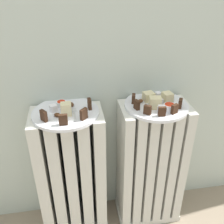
# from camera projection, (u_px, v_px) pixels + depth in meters

# --- Properties ---
(radiator_left) EXTENTS (0.30, 0.18, 0.62)m
(radiator_left) POSITION_uv_depth(u_px,v_px,m) (72.00, 175.00, 1.16)
(radiator_left) COLOR silver
(radiator_left) RESTS_ON ground_plane
(radiator_right) EXTENTS (0.30, 0.18, 0.62)m
(radiator_right) POSITION_uv_depth(u_px,v_px,m) (150.00, 166.00, 1.21)
(radiator_right) COLOR silver
(radiator_right) RESTS_ON ground_plane
(plate_left) EXTENTS (0.26, 0.26, 0.01)m
(plate_left) POSITION_uv_depth(u_px,v_px,m) (66.00, 113.00, 1.00)
(plate_left) COLOR white
(plate_left) RESTS_ON radiator_left
(plate_right) EXTENTS (0.26, 0.26, 0.01)m
(plate_right) POSITION_uv_depth(u_px,v_px,m) (156.00, 105.00, 1.05)
(plate_right) COLOR white
(plate_right) RESTS_ON radiator_right
(dark_cake_slice_left_0) EXTENTS (0.03, 0.03, 0.04)m
(dark_cake_slice_left_0) POSITION_uv_depth(u_px,v_px,m) (44.00, 116.00, 0.93)
(dark_cake_slice_left_0) COLOR #382114
(dark_cake_slice_left_0) RESTS_ON plate_left
(dark_cake_slice_left_1) EXTENTS (0.03, 0.01, 0.04)m
(dark_cake_slice_left_1) POSITION_uv_depth(u_px,v_px,m) (63.00, 120.00, 0.90)
(dark_cake_slice_left_1) COLOR #382114
(dark_cake_slice_left_1) RESTS_ON plate_left
(dark_cake_slice_left_2) EXTENTS (0.03, 0.03, 0.04)m
(dark_cake_slice_left_2) POSITION_uv_depth(u_px,v_px,m) (84.00, 114.00, 0.94)
(dark_cake_slice_left_2) COLOR #382114
(dark_cake_slice_left_2) RESTS_ON plate_left
(dark_cake_slice_left_3) EXTENTS (0.01, 0.03, 0.04)m
(dark_cake_slice_left_3) POSITION_uv_depth(u_px,v_px,m) (89.00, 104.00, 1.00)
(dark_cake_slice_left_3) COLOR #382114
(dark_cake_slice_left_3) RESTS_ON plate_left
(marble_cake_slice_left_0) EXTENTS (0.04, 0.03, 0.05)m
(marble_cake_slice_left_0) POSITION_uv_depth(u_px,v_px,m) (66.00, 109.00, 0.96)
(marble_cake_slice_left_0) COLOR beige
(marble_cake_slice_left_0) RESTS_ON plate_left
(turkish_delight_left_0) EXTENTS (0.03, 0.03, 0.02)m
(turkish_delight_left_0) POSITION_uv_depth(u_px,v_px,m) (66.00, 108.00, 1.00)
(turkish_delight_left_0) COLOR white
(turkish_delight_left_0) RESTS_ON plate_left
(turkish_delight_left_1) EXTENTS (0.03, 0.03, 0.03)m
(turkish_delight_left_1) POSITION_uv_depth(u_px,v_px,m) (53.00, 108.00, 0.99)
(turkish_delight_left_1) COLOR white
(turkish_delight_left_1) RESTS_ON plate_left
(medjool_date_left_0) EXTENTS (0.03, 0.03, 0.01)m
(medjool_date_left_0) POSITION_uv_depth(u_px,v_px,m) (57.00, 115.00, 0.96)
(medjool_date_left_0) COLOR #4C2814
(medjool_date_left_0) RESTS_ON plate_left
(medjool_date_left_1) EXTENTS (0.02, 0.03, 0.01)m
(medjool_date_left_1) POSITION_uv_depth(u_px,v_px,m) (71.00, 104.00, 1.03)
(medjool_date_left_1) COLOR #4C2814
(medjool_date_left_1) RESTS_ON plate_left
(jam_bowl_left) EXTENTS (0.04, 0.04, 0.02)m
(jam_bowl_left) POSITION_uv_depth(u_px,v_px,m) (61.00, 104.00, 1.02)
(jam_bowl_left) COLOR white
(jam_bowl_left) RESTS_ON plate_left
(dark_cake_slice_right_0) EXTENTS (0.02, 0.03, 0.04)m
(dark_cake_slice_right_0) POSITION_uv_depth(u_px,v_px,m) (133.00, 99.00, 1.05)
(dark_cake_slice_right_0) COLOR #382114
(dark_cake_slice_right_0) RESTS_ON plate_right
(dark_cake_slice_right_1) EXTENTS (0.02, 0.03, 0.04)m
(dark_cake_slice_right_1) POSITION_uv_depth(u_px,v_px,m) (137.00, 105.00, 1.00)
(dark_cake_slice_right_1) COLOR #382114
(dark_cake_slice_right_1) RESTS_ON plate_right
(dark_cake_slice_right_2) EXTENTS (0.03, 0.03, 0.04)m
(dark_cake_slice_right_2) POSITION_uv_depth(u_px,v_px,m) (148.00, 110.00, 0.97)
(dark_cake_slice_right_2) COLOR #382114
(dark_cake_slice_right_2) RESTS_ON plate_right
(dark_cake_slice_right_3) EXTENTS (0.03, 0.02, 0.04)m
(dark_cake_slice_right_3) POSITION_uv_depth(u_px,v_px,m) (162.00, 111.00, 0.96)
(dark_cake_slice_right_3) COLOR #382114
(dark_cake_slice_right_3) RESTS_ON plate_right
(dark_cake_slice_right_4) EXTENTS (0.03, 0.02, 0.04)m
(dark_cake_slice_right_4) POSITION_uv_depth(u_px,v_px,m) (175.00, 109.00, 0.97)
(dark_cake_slice_right_4) COLOR #382114
(dark_cake_slice_right_4) RESTS_ON plate_right
(dark_cake_slice_right_5) EXTENTS (0.02, 0.03, 0.04)m
(dark_cake_slice_right_5) POSITION_uv_depth(u_px,v_px,m) (180.00, 103.00, 1.01)
(dark_cake_slice_right_5) COLOR #382114
(dark_cake_slice_right_5) RESTS_ON plate_right
(marble_cake_slice_right_0) EXTENTS (0.05, 0.04, 0.04)m
(marble_cake_slice_right_0) POSITION_uv_depth(u_px,v_px,m) (155.00, 103.00, 1.01)
(marble_cake_slice_right_0) COLOR beige
(marble_cake_slice_right_0) RESTS_ON plate_right
(marble_cake_slice_right_1) EXTENTS (0.05, 0.05, 0.04)m
(marble_cake_slice_right_1) POSITION_uv_depth(u_px,v_px,m) (149.00, 97.00, 1.06)
(marble_cake_slice_right_1) COLOR beige
(marble_cake_slice_right_1) RESTS_ON plate_right
(marble_cake_slice_right_2) EXTENTS (0.04, 0.05, 0.04)m
(marble_cake_slice_right_2) POSITION_uv_depth(u_px,v_px,m) (167.00, 98.00, 1.05)
(marble_cake_slice_right_2) COLOR beige
(marble_cake_slice_right_2) RESTS_ON plate_right
(turkish_delight_right_0) EXTENTS (0.03, 0.03, 0.02)m
(turkish_delight_right_0) POSITION_uv_depth(u_px,v_px,m) (159.00, 102.00, 1.04)
(turkish_delight_right_0) COLOR white
(turkish_delight_right_0) RESTS_ON plate_right
(turkish_delight_right_1) EXTENTS (0.03, 0.03, 0.02)m
(turkish_delight_right_1) POSITION_uv_depth(u_px,v_px,m) (158.00, 95.00, 1.09)
(turkish_delight_right_1) COLOR white
(turkish_delight_right_1) RESTS_ON plate_right
(turkish_delight_right_2) EXTENTS (0.03, 0.03, 0.02)m
(turkish_delight_right_2) POSITION_uv_depth(u_px,v_px,m) (161.00, 109.00, 0.99)
(turkish_delight_right_2) COLOR white
(turkish_delight_right_2) RESTS_ON plate_right
(medjool_date_right_0) EXTENTS (0.03, 0.03, 0.01)m
(medjool_date_right_0) POSITION_uv_depth(u_px,v_px,m) (140.00, 101.00, 1.05)
(medjool_date_right_0) COLOR #4C2814
(medjool_date_right_0) RESTS_ON plate_right
(medjool_date_right_1) EXTENTS (0.03, 0.03, 0.02)m
(medjool_date_right_1) POSITION_uv_depth(u_px,v_px,m) (172.00, 98.00, 1.07)
(medjool_date_right_1) COLOR #4C2814
(medjool_date_right_1) RESTS_ON plate_right
(medjool_date_right_2) EXTENTS (0.03, 0.03, 0.01)m
(medjool_date_right_2) POSITION_uv_depth(u_px,v_px,m) (146.00, 95.00, 1.10)
(medjool_date_right_2) COLOR #4C2814
(medjool_date_right_2) RESTS_ON plate_right
(jam_bowl_right) EXTENTS (0.04, 0.04, 0.02)m
(jam_bowl_right) POSITION_uv_depth(u_px,v_px,m) (169.00, 107.00, 1.00)
(jam_bowl_right) COLOR white
(jam_bowl_right) RESTS_ON plate_right
(fork) EXTENTS (0.02, 0.10, 0.00)m
(fork) POSITION_uv_depth(u_px,v_px,m) (74.00, 114.00, 0.98)
(fork) COLOR silver
(fork) RESTS_ON plate_left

